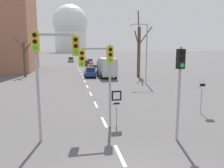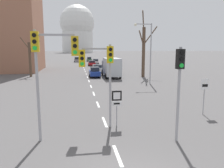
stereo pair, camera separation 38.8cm
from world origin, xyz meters
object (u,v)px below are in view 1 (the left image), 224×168
object	(u,v)px
sedan_near_left	(83,59)
sedan_far_right	(90,72)
traffic_signal_near_right	(180,76)
sedan_near_right	(71,60)
sedan_far_left	(90,61)
speed_limit_sign	(202,89)
traffic_signal_centre_tall	(100,65)
sedan_distant_centre	(86,63)
street_lamp_right	(143,47)
sedan_mid_centre	(92,69)
traffic_signal_near_left	(50,58)
route_sign_post	(116,102)
delivery_truck	(107,67)

from	to	relation	value
sedan_near_left	sedan_far_right	size ratio (longest dim) A/B	1.09
traffic_signal_near_right	sedan_near_left	size ratio (longest dim) A/B	1.07
sedan_near_right	sedan_far_left	world-z (taller)	sedan_near_right
sedan_near_left	speed_limit_sign	bearing A→B (deg)	-86.32
traffic_signal_centre_tall	sedan_distant_centre	world-z (taller)	traffic_signal_centre_tall
sedan_near_right	sedan_far_left	bearing A→B (deg)	-61.41
traffic_signal_centre_tall	sedan_near_left	size ratio (longest dim) A/B	1.11
street_lamp_right	sedan_far_left	bearing A→B (deg)	94.98
sedan_near_left	sedan_mid_centre	size ratio (longest dim) A/B	0.98
street_lamp_right	traffic_signal_near_right	bearing A→B (deg)	-103.37
sedan_distant_centre	sedan_near_left	bearing A→B (deg)	88.64
traffic_signal_centre_tall	street_lamp_right	xyz separation A→B (m)	(7.79, 15.10, 1.15)
sedan_far_right	street_lamp_right	bearing A→B (deg)	-52.70
traffic_signal_near_left	speed_limit_sign	distance (m)	10.80
traffic_signal_centre_tall	traffic_signal_near_right	size ratio (longest dim) A/B	1.03
street_lamp_right	sedan_far_right	xyz separation A→B (m)	(-6.26, 8.22, -4.02)
sedan_mid_centre	sedan_near_right	bearing A→B (deg)	96.36
traffic_signal_centre_tall	sedan_far_left	bearing A→B (deg)	85.42
speed_limit_sign	sedan_near_left	xyz separation A→B (m)	(-4.29, 66.73, -0.99)
traffic_signal_centre_tall	sedan_mid_centre	xyz separation A→B (m)	(2.58, 30.25, -2.93)
traffic_signal_near_left	sedan_mid_centre	bearing A→B (deg)	80.63
route_sign_post	sedan_far_right	distance (m)	23.30
traffic_signal_near_left	route_sign_post	bearing A→B (deg)	22.14
traffic_signal_near_right	sedan_mid_centre	bearing A→B (deg)	91.75
traffic_signal_near_right	sedan_near_right	bearing A→B (deg)	94.12
traffic_signal_centre_tall	sedan_far_left	world-z (taller)	traffic_signal_centre_tall
street_lamp_right	sedan_far_left	distance (m)	39.69
traffic_signal_near_right	route_sign_post	world-z (taller)	traffic_signal_near_right
traffic_signal_near_left	sedan_mid_centre	xyz separation A→B (m)	(5.23, 31.69, -3.45)
speed_limit_sign	sedan_distant_centre	size ratio (longest dim) A/B	0.65
traffic_signal_near_left	sedan_far_left	world-z (taller)	traffic_signal_near_left
traffic_signal_centre_tall	sedan_distant_centre	xyz separation A→B (m)	(2.70, 47.14, -2.98)
sedan_near_right	sedan_mid_centre	distance (m)	34.72
traffic_signal_centre_tall	traffic_signal_near_right	bearing A→B (deg)	-35.91
street_lamp_right	sedan_distant_centre	bearing A→B (deg)	99.02
delivery_truck	route_sign_post	bearing A→B (deg)	-98.10
sedan_far_right	sedan_distant_centre	size ratio (longest dim) A/B	1.00
route_sign_post	sedan_distant_centre	size ratio (longest dim) A/B	0.55
traffic_signal_near_right	sedan_near_left	xyz separation A→B (m)	(-0.39, 70.68, -2.53)
speed_limit_sign	sedan_mid_centre	distance (m)	29.32
sedan_far_left	sedan_far_right	bearing A→B (deg)	-95.21
sedan_near_left	sedan_far_left	size ratio (longest dim) A/B	1.02
route_sign_post	sedan_far_right	bearing A→B (deg)	88.62
sedan_mid_centre	delivery_truck	size ratio (longest dim) A/B	0.63
traffic_signal_near_right	sedan_far_left	world-z (taller)	traffic_signal_near_right
sedan_near_right	traffic_signal_near_left	bearing A→B (deg)	-91.19
sedan_near_left	sedan_distant_centre	bearing A→B (deg)	-91.36
street_lamp_right	sedan_far_left	world-z (taller)	street_lamp_right
sedan_far_right	sedan_distant_centre	world-z (taller)	sedan_far_right
route_sign_post	sedan_near_right	bearing A→B (deg)	91.97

